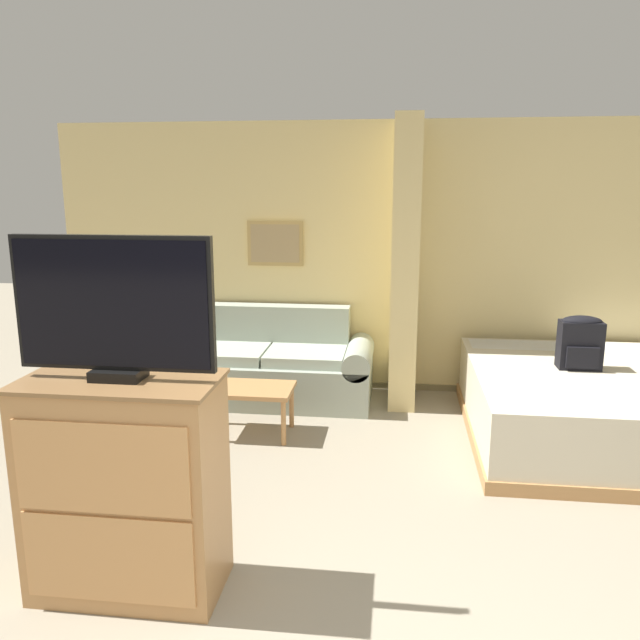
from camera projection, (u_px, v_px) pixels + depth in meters
wall_back at (410, 260)px, 6.04m from camera, size 6.97×0.16×2.60m
wall_partition_pillar at (405, 264)px, 5.66m from camera, size 0.24×0.67×2.60m
couch at (269, 367)px, 5.94m from camera, size 1.97×0.84×0.85m
coffee_table at (251, 393)px, 5.06m from camera, size 0.68×0.46×0.40m
side_table at (152, 348)px, 5.96m from camera, size 0.42×0.42×0.58m
table_lamp at (150, 311)px, 5.89m from camera, size 0.36×0.36×0.37m
tv_dresser at (126, 487)px, 3.07m from camera, size 0.95×0.49×1.11m
tv at (114, 308)px, 2.88m from camera, size 0.95×0.16×0.68m
bed at (590, 405)px, 4.97m from camera, size 1.90×2.10×0.57m
backpack at (580, 342)px, 4.94m from camera, size 0.33×0.21×0.43m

